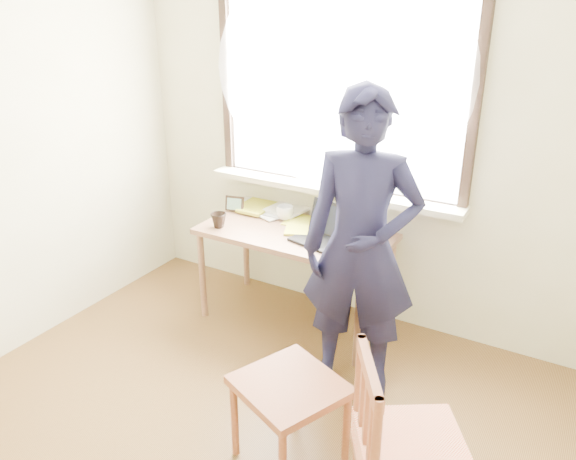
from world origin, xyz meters
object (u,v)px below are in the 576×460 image
Objects in this scene: mug_white at (285,213)px; mug_dark at (219,220)px; laptop at (324,232)px; person at (361,249)px; desk at (295,241)px; work_chair at (290,395)px; side_chair at (406,456)px.

mug_white and mug_dark have the same top height.
person reaches higher than laptop.
desk is 11.83× the size of mug_dark.
laptop reaches higher than work_chair.
laptop reaches higher than mug_dark.
desk is at bearing 118.23° from work_chair.
work_chair is (0.39, -1.13, -0.34)m from laptop.
desk is 0.73× the size of person.
side_chair is at bearing -71.13° from person.
side_chair is at bearing -46.35° from mug_white.
person reaches higher than mug_dark.
work_chair is 0.88m from person.
mug_dark is (-0.32, -0.35, 0.00)m from mug_white.
mug_white is at bearing 129.80° from person.
work_chair is at bearing -70.94° from laptop.
person is at bearing -11.55° from mug_dark.
laptop is 0.43× the size of side_chair.
mug_white is 1.02m from person.
person reaches higher than work_chair.
mug_dark is at bearing -167.36° from laptop.
side_chair is (1.02, -1.31, -0.26)m from laptop.
person is (-0.61, 0.91, 0.40)m from side_chair.
side_chair is (0.63, -0.18, 0.09)m from work_chair.
mug_dark is 0.18× the size of work_chair.
desk is 10.11× the size of mug_white.
laptop is 0.74m from mug_dark.
desk is 1.39× the size of side_chair.
mug_dark reaches higher than work_chair.
laptop is 1.25m from work_chair.
laptop is at bearing -7.77° from desk.
mug_white is 1.58m from work_chair.
mug_dark is 1.52m from work_chair.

